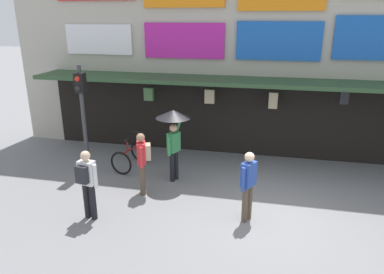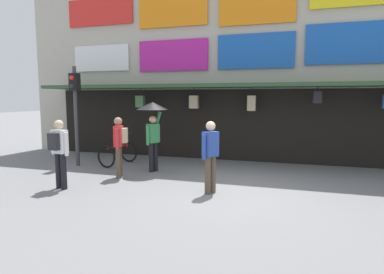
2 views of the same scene
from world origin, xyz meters
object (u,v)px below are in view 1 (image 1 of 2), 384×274
object	(u,v)px
bicycle_parked	(131,156)
pedestrian_in_red	(87,180)
traffic_light_near	(82,102)
pedestrian_in_green	(248,183)
pedestrian_in_blue	(143,159)
pedestrian_with_umbrella	(173,125)

from	to	relation	value
bicycle_parked	pedestrian_in_red	world-z (taller)	pedestrian_in_red
traffic_light_near	pedestrian_in_green	bearing A→B (deg)	-19.87
traffic_light_near	pedestrian_in_red	size ratio (longest dim) A/B	1.90
pedestrian_in_blue	bicycle_parked	bearing A→B (deg)	121.70
pedestrian_in_blue	pedestrian_with_umbrella	world-z (taller)	pedestrian_with_umbrella
pedestrian_in_blue	pedestrian_with_umbrella	xyz separation A→B (m)	(0.58, 0.96, 0.66)
pedestrian_in_blue	pedestrian_with_umbrella	size ratio (longest dim) A/B	0.81
bicycle_parked	pedestrian_with_umbrella	distance (m)	2.05
pedestrian_with_umbrella	pedestrian_in_blue	bearing A→B (deg)	-121.16
traffic_light_near	pedestrian_with_umbrella	world-z (taller)	traffic_light_near
pedestrian_in_blue	pedestrian_in_red	world-z (taller)	same
pedestrian_with_umbrella	pedestrian_in_red	size ratio (longest dim) A/B	1.24
traffic_light_near	pedestrian_in_blue	distance (m)	2.65
pedestrian_in_blue	pedestrian_in_green	distance (m)	2.86
traffic_light_near	pedestrian_in_green	xyz separation A→B (m)	(4.92, -1.78, -1.19)
traffic_light_near	bicycle_parked	distance (m)	2.18
pedestrian_with_umbrella	pedestrian_in_green	bearing A→B (deg)	-37.87
pedestrian_in_blue	pedestrian_in_green	bearing A→B (deg)	-15.04
pedestrian_with_umbrella	pedestrian_in_green	size ratio (longest dim) A/B	1.24
traffic_light_near	pedestrian_in_green	world-z (taller)	traffic_light_near
bicycle_parked	pedestrian_in_red	distance (m)	3.05
bicycle_parked	pedestrian_in_blue	size ratio (longest dim) A/B	0.76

